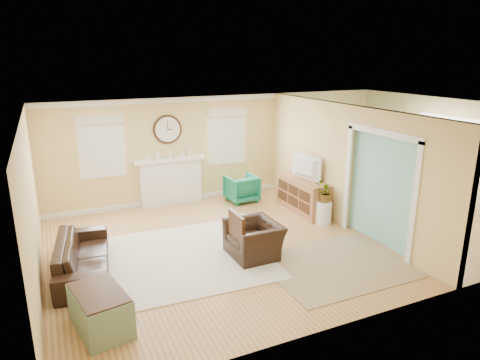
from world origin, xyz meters
name	(u,v)px	position (x,y,z in m)	size (l,w,h in m)	color
floor	(281,235)	(0.00, 0.00, 0.00)	(9.00, 9.00, 0.00)	#9D6B3E
wall_back	(225,146)	(0.00, 3.00, 1.30)	(9.00, 0.02, 2.60)	#D8B56E
wall_front	(395,228)	(0.00, -3.00, 1.30)	(9.00, 0.02, 2.60)	#D8B56E
wall_left	(31,206)	(-4.50, 0.00, 1.30)	(0.02, 6.00, 2.60)	#D8B56E
wall_right	(447,154)	(4.50, 0.00, 1.30)	(0.02, 6.00, 2.60)	#D8B56E
ceiling	(285,108)	(0.00, 0.00, 2.60)	(9.00, 6.00, 0.02)	white
partition	(337,161)	(1.51, 0.28, 1.36)	(0.17, 6.00, 2.60)	#D8B56E
fireplace	(171,180)	(-1.50, 2.88, 0.60)	(1.70, 0.30, 1.17)	white
wall_clock	(167,129)	(-1.50, 2.97, 1.85)	(0.70, 0.07, 0.70)	#402211
window_left	(101,142)	(-3.05, 2.95, 1.66)	(1.05, 0.13, 1.42)	white
window_right	(227,133)	(0.05, 2.95, 1.66)	(1.05, 0.13, 1.42)	white
french_doors	(444,162)	(4.45, 0.00, 1.10)	(0.06, 1.70, 2.20)	white
pendant	(403,120)	(3.00, 0.00, 2.20)	(0.30, 0.30, 0.55)	gold
rug_cream	(174,259)	(-2.31, -0.14, 0.01)	(3.32, 2.88, 0.02)	beige
rug_jute	(335,265)	(0.19, -1.54, 0.01)	(2.42, 1.98, 0.01)	tan
rug_grey	(383,216)	(2.67, -0.01, 0.01)	(2.24, 2.80, 0.01)	gray
sofa	(83,256)	(-3.84, 0.02, 0.30)	(2.09, 0.82, 0.61)	black
eames_chair	(254,239)	(-0.92, -0.58, 0.32)	(0.99, 0.86, 0.64)	black
green_chair	(241,188)	(0.16, 2.32, 0.34)	(0.72, 0.74, 0.67)	#187155
trunk	(100,310)	(-3.77, -1.72, 0.28)	(0.78, 1.08, 0.56)	gray
credenza	(303,195)	(1.17, 1.05, 0.40)	(0.54, 1.58, 0.80)	#A76E44
tv	(303,167)	(1.15, 1.05, 1.08)	(0.97, 0.13, 0.56)	black
garden_stool	(324,213)	(1.15, 0.17, 0.25)	(0.34, 0.34, 0.50)	white
potted_plant	(325,192)	(1.15, 0.17, 0.72)	(0.41, 0.35, 0.45)	#337F33
dining_table	(384,204)	(2.67, -0.01, 0.29)	(1.65, 0.92, 0.58)	#402211
dining_chair_n	(355,178)	(2.73, 1.11, 0.61)	(0.48, 0.48, 1.04)	gray
dining_chair_s	(423,206)	(2.73, -1.05, 0.57)	(0.52, 0.52, 0.96)	gray
dining_chair_w	(360,198)	(2.00, 0.02, 0.53)	(0.49, 0.49, 0.91)	white
dining_chair_e	(405,189)	(3.34, 0.06, 0.54)	(0.50, 0.50, 0.92)	gray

